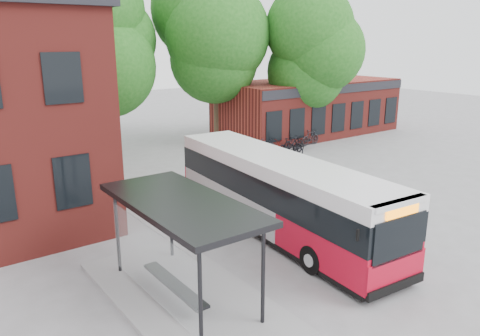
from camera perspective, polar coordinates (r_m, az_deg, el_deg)
ground at (r=16.72m, az=5.08°, el=-9.29°), size 100.00×100.00×0.00m
shop_row at (r=36.03m, az=8.33°, el=7.35°), size 14.00×6.20×4.00m
bus_shelter at (r=12.98m, az=-7.00°, el=-9.89°), size 3.60×7.00×2.90m
bike_rail at (r=29.62m, az=5.74°, el=2.12°), size 5.20×0.10×0.38m
tree_1 at (r=30.46m, az=-15.26°, el=11.57°), size 7.92×7.92×10.40m
tree_2 at (r=32.82m, az=-2.93°, el=12.85°), size 7.92×7.92×11.00m
tree_3 at (r=32.94m, az=8.48°, el=11.21°), size 7.04×7.04×9.28m
city_bus at (r=17.30m, az=4.64°, el=-3.35°), size 3.29×11.34×2.84m
bicycle_0 at (r=28.62m, az=2.06°, el=2.23°), size 1.73×0.83×0.88m
bicycle_1 at (r=29.66m, az=3.09°, el=2.75°), size 1.59×0.53×0.94m
bicycle_2 at (r=28.75m, az=4.07°, el=2.36°), size 1.94×0.97×0.97m
bicycle_3 at (r=29.35m, az=6.12°, el=2.66°), size 1.82×0.87×1.05m
bicycle_4 at (r=28.75m, az=6.11°, el=2.23°), size 1.80×1.25×0.89m
bicycle_5 at (r=30.62m, az=6.56°, el=3.07°), size 1.59×0.52×0.94m
bicycle_6 at (r=30.09m, az=7.21°, el=2.69°), size 1.60×1.08×0.79m
bicycle_7 at (r=32.10m, az=8.59°, el=3.71°), size 1.86×0.78×1.09m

